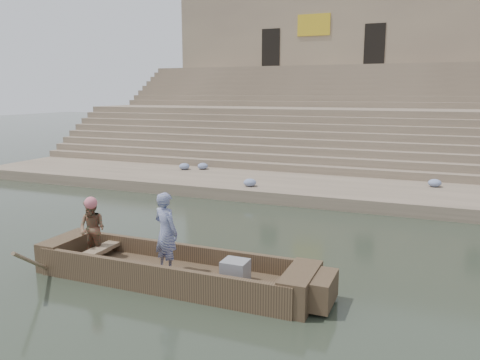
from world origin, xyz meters
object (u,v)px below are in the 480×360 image
Objects in this scene: main_rowboat at (172,276)px; standing_man at (166,232)px; television at (235,271)px; rowing_man at (92,229)px.

main_rowboat is 0.89m from standing_man.
television reaches higher than main_rowboat.
television is (1.32, -0.00, 0.31)m from main_rowboat.
standing_man is at bearing -178.47° from television.
television is (3.23, -0.07, -0.41)m from rowing_man.
television is (1.40, 0.04, -0.58)m from standing_man.
rowing_man is at bearing 178.71° from television.
standing_man is 1.84m from rowing_man.
rowing_man reaches higher than main_rowboat.
standing_man is at bearing -155.63° from main_rowboat.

